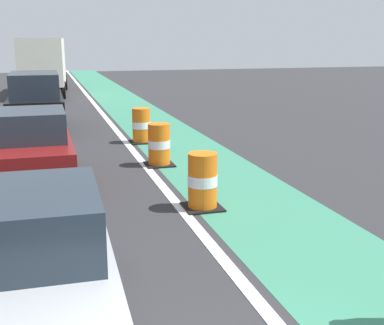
{
  "coord_description": "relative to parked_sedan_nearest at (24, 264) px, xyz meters",
  "views": [
    {
      "loc": [
        -1.48,
        -2.62,
        3.19
      ],
      "look_at": [
        0.9,
        5.54,
        1.1
      ],
      "focal_mm": 47.21,
      "sensor_mm": 36.0,
      "label": 1
    }
  ],
  "objects": [
    {
      "name": "parked_sedan_second",
      "position": [
        -0.08,
        6.19,
        0.0
      ],
      "size": [
        1.94,
        4.11,
        1.7
      ],
      "color": "maroon",
      "rests_on": "ground"
    },
    {
      "name": "parked_sedan_nearest",
      "position": [
        0.0,
        0.0,
        0.0
      ],
      "size": [
        2.0,
        4.14,
        1.7
      ],
      "color": "#9EA0A5",
      "rests_on": "ground"
    },
    {
      "name": "traffic_barrel_front",
      "position": [
        3.13,
        3.53,
        -0.3
      ],
      "size": [
        0.73,
        0.73,
        1.09
      ],
      "color": "orange",
      "rests_on": "ground"
    },
    {
      "name": "bike_lane_strip",
      "position": [
        4.22,
        9.3,
        -0.83
      ],
      "size": [
        2.5,
        80.0,
        0.01
      ],
      "primitive_type": "cube",
      "color": "#387F60",
      "rests_on": "ground"
    },
    {
      "name": "delivery_truck_down_block",
      "position": [
        0.43,
        25.61,
        1.01
      ],
      "size": [
        2.78,
        7.73,
        3.23
      ],
      "color": "silver",
      "rests_on": "ground"
    },
    {
      "name": "lane_divider_stripe",
      "position": [
        2.72,
        9.3,
        -0.83
      ],
      "size": [
        0.2,
        80.0,
        0.01
      ],
      "primitive_type": "cube",
      "color": "silver",
      "rests_on": "ground"
    },
    {
      "name": "traffic_barrel_mid",
      "position": [
        3.09,
        7.11,
        -0.3
      ],
      "size": [
        0.73,
        0.73,
        1.09
      ],
      "color": "orange",
      "rests_on": "ground"
    },
    {
      "name": "parked_suv_third",
      "position": [
        0.03,
        13.45,
        0.2
      ],
      "size": [
        1.94,
        4.61,
        2.04
      ],
      "color": "black",
      "rests_on": "ground"
    },
    {
      "name": "traffic_barrel_back",
      "position": [
        3.2,
        10.15,
        -0.3
      ],
      "size": [
        0.73,
        0.73,
        1.09
      ],
      "color": "orange",
      "rests_on": "ground"
    }
  ]
}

